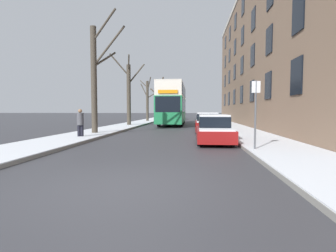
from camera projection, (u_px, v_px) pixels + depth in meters
The scene contains 15 objects.
ground_plane at pixel (117, 186), 5.67m from camera, with size 320.00×320.00×0.00m, color #38383D.
sidewalk_left at pixel (163, 117), 58.83m from camera, with size 2.97×130.00×0.16m.
sidewalk_right at pixel (209, 117), 57.84m from camera, with size 2.97×130.00×0.16m.
terrace_facade_right at pixel (288, 53), 26.56m from camera, with size 9.10×38.61×14.98m.
bare_tree_left_0 at pixel (95, 77), 17.25m from camera, with size 2.24×2.18×8.05m.
bare_tree_left_1 at pixel (129, 92), 26.85m from camera, with size 3.26×2.83×7.39m.
bare_tree_left_2 at pixel (148, 99), 37.43m from camera, with size 3.56×2.65×6.28m.
bare_tree_left_3 at pixel (158, 100), 47.19m from camera, with size 4.37×4.27×7.60m.
double_decker_bus at pixel (173, 102), 29.72m from camera, with size 2.62×11.52×4.53m.
parked_car_0 at pixel (214, 130), 13.26m from camera, with size 1.72×4.31×1.42m.
parked_car_1 at pixel (207, 123), 19.23m from camera, with size 1.75×4.58×1.48m.
parked_car_2 at pixel (204, 121), 25.02m from camera, with size 1.69×3.94×1.34m.
oncoming_van at pixel (173, 112), 45.94m from camera, with size 1.92×5.05×2.51m.
pedestrian_left_sidewalk at pixel (80, 123), 14.90m from camera, with size 0.37×0.37×1.72m.
street_sign_post at pixel (255, 112), 9.98m from camera, with size 0.32×0.07×2.78m.
Camera 1 is at (1.63, -5.46, 1.63)m, focal length 28.00 mm.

